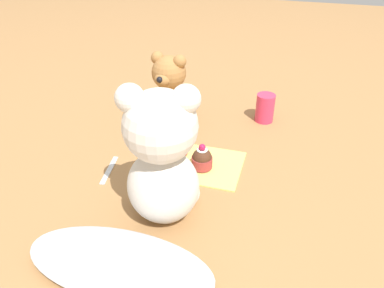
# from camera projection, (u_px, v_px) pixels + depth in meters

# --- Properties ---
(ground_plane) EXTENTS (4.00, 4.00, 0.00)m
(ground_plane) POSITION_uv_depth(u_px,v_px,m) (192.00, 163.00, 0.92)
(ground_plane) COLOR #9E7042
(knitted_placemat) EXTENTS (0.24, 0.16, 0.01)m
(knitted_placemat) POSITION_uv_depth(u_px,v_px,m) (192.00, 162.00, 0.91)
(knitted_placemat) COLOR #E0D166
(knitted_placemat) RESTS_ON ground_plane
(tulle_cloth) EXTENTS (0.34, 0.15, 0.03)m
(tulle_cloth) POSITION_uv_depth(u_px,v_px,m) (119.00, 263.00, 0.64)
(tulle_cloth) COLOR silver
(tulle_cloth) RESTS_ON ground_plane
(teddy_bear_cream) EXTENTS (0.16, 0.16, 0.29)m
(teddy_bear_cream) POSITION_uv_depth(u_px,v_px,m) (161.00, 157.00, 0.69)
(teddy_bear_cream) COLOR silver
(teddy_bear_cream) RESTS_ON ground_plane
(teddy_bear_tan) EXTENTS (0.11, 0.11, 0.21)m
(teddy_bear_tan) POSITION_uv_depth(u_px,v_px,m) (169.00, 91.00, 1.03)
(teddy_bear_tan) COLOR #A3703D
(teddy_bear_tan) RESTS_ON ground_plane
(cupcake_near_cream_bear) EXTENTS (0.05, 0.05, 0.06)m
(cupcake_near_cream_bear) POSITION_uv_depth(u_px,v_px,m) (202.00, 159.00, 0.88)
(cupcake_near_cream_bear) COLOR #993333
(cupcake_near_cream_bear) RESTS_ON knitted_placemat
(cupcake_near_tan_bear) EXTENTS (0.05, 0.05, 0.07)m
(cupcake_near_tan_bear) POSITION_uv_depth(u_px,v_px,m) (178.00, 144.00, 0.93)
(cupcake_near_tan_bear) COLOR #993333
(cupcake_near_tan_bear) RESTS_ON knitted_placemat
(juice_glass) EXTENTS (0.05, 0.05, 0.08)m
(juice_glass) POSITION_uv_depth(u_px,v_px,m) (265.00, 108.00, 1.08)
(juice_glass) COLOR #DB3356
(juice_glass) RESTS_ON ground_plane
(teaspoon) EXTENTS (0.03, 0.11, 0.01)m
(teaspoon) POSITION_uv_depth(u_px,v_px,m) (109.00, 170.00, 0.89)
(teaspoon) COLOR silver
(teaspoon) RESTS_ON ground_plane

